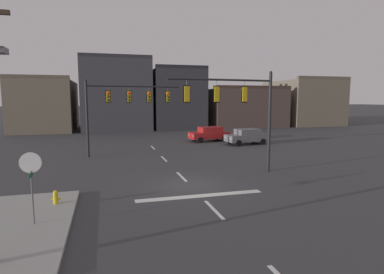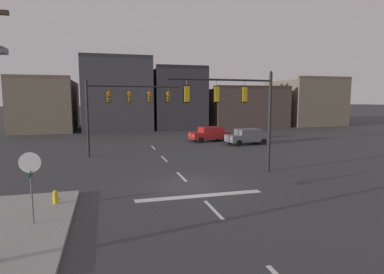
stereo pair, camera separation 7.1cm
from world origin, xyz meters
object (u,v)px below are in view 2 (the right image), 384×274
(signal_mast_near_side, at_px, (239,103))
(car_lot_middle, at_px, (210,134))
(stop_sign, at_px, (30,171))
(car_lot_nearside, at_px, (247,136))
(signal_mast_far_side, at_px, (123,102))
(fire_hydrant, at_px, (56,199))

(signal_mast_near_side, distance_m, car_lot_middle, 15.87)
(car_lot_middle, bearing_deg, stop_sign, -123.50)
(signal_mast_near_side, distance_m, car_lot_nearside, 13.84)
(signal_mast_near_side, bearing_deg, signal_mast_far_side, 126.36)
(fire_hydrant, bearing_deg, signal_mast_near_side, 19.38)
(stop_sign, relative_size, fire_hydrant, 3.77)
(stop_sign, relative_size, car_lot_middle, 0.61)
(fire_hydrant, bearing_deg, stop_sign, -101.66)
(signal_mast_near_side, xyz_separation_m, stop_sign, (-10.70, -5.81, -2.31))
(car_lot_middle, bearing_deg, signal_mast_near_side, -101.80)
(signal_mast_near_side, relative_size, stop_sign, 2.44)
(signal_mast_far_side, relative_size, car_lot_nearside, 1.72)
(stop_sign, distance_m, fire_hydrant, 2.89)
(car_lot_nearside, bearing_deg, fire_hydrant, -136.69)
(car_lot_nearside, xyz_separation_m, fire_hydrant, (-16.41, -15.47, -0.53))
(signal_mast_far_side, xyz_separation_m, stop_sign, (-4.09, -14.78, -2.32))
(stop_sign, height_order, car_lot_middle, stop_sign)
(signal_mast_near_side, xyz_separation_m, fire_hydrant, (-10.24, -3.60, -4.13))
(car_lot_nearside, height_order, car_lot_middle, same)
(signal_mast_far_side, xyz_separation_m, fire_hydrant, (-3.64, -12.57, -4.14))
(car_lot_nearside, bearing_deg, stop_sign, -133.66)
(signal_mast_far_side, bearing_deg, car_lot_middle, 32.23)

